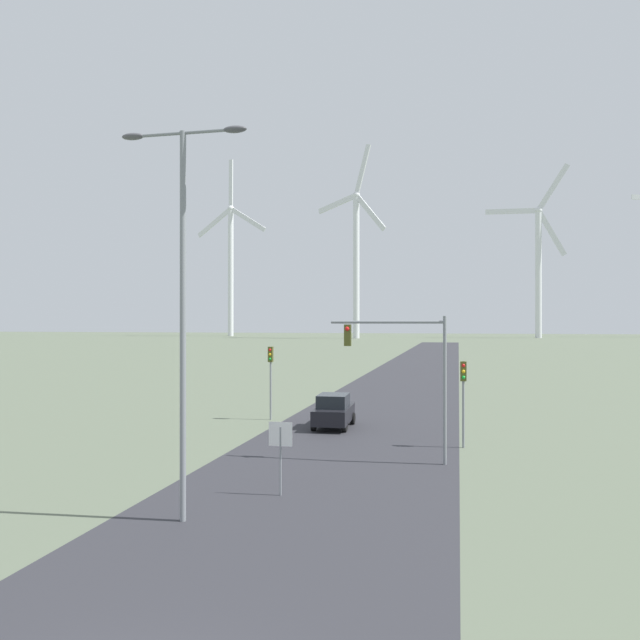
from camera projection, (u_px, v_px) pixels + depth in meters
road_surface at (402, 386)px, 55.84m from camera, size 10.00×240.00×0.01m
streetlamp at (183, 278)px, 18.05m from camera, size 3.89×0.32×11.36m
stop_sign_near at (281, 444)px, 20.69m from camera, size 0.81×0.07×2.45m
traffic_light_post_near_left at (271, 366)px, 36.64m from camera, size 0.28×0.34×4.30m
traffic_light_post_near_right at (463, 384)px, 28.51m from camera, size 0.28×0.34×3.95m
traffic_light_mast_overhead at (404, 358)px, 25.52m from camera, size 4.76×0.35×6.01m
car_approaching at (334, 411)px, 33.92m from camera, size 1.95×4.16×1.83m
wind_turbine_far_left at (231, 258)px, 249.76m from camera, size 33.12×11.90×70.78m
wind_turbine_left at (356, 252)px, 215.23m from camera, size 26.20×14.54×66.33m
wind_turbine_center at (538, 260)px, 219.47m from camera, size 28.30×4.74×60.84m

